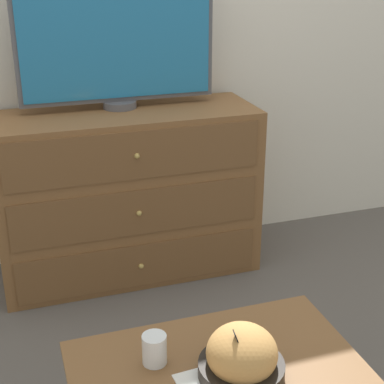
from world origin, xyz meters
TOP-DOWN VIEW (x-y plane):
  - ground_plane at (0.00, 0.00)m, footprint 12.00×12.00m
  - dresser at (-0.09, -0.25)m, footprint 1.20×0.45m
  - tv at (-0.10, -0.17)m, footprint 0.89×0.15m
  - takeout_bowl at (-0.08, -1.61)m, footprint 0.23×0.23m
  - drink_cup at (-0.29, -1.48)m, footprint 0.07×0.07m

SIDE VIEW (x-z plane):
  - ground_plane at x=0.00m, z-range 0.00..0.00m
  - dresser at x=-0.09m, z-range 0.00..0.80m
  - drink_cup at x=-0.29m, z-range 0.40..0.49m
  - takeout_bowl at x=-0.08m, z-range 0.39..0.55m
  - tv at x=-0.10m, z-range 0.81..1.42m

